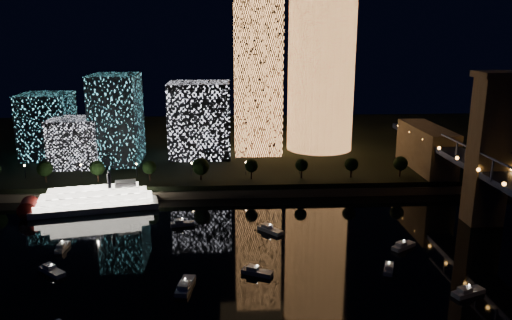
# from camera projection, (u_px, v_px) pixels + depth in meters

# --- Properties ---
(ground) EXTENTS (520.00, 520.00, 0.00)m
(ground) POSITION_uv_depth(u_px,v_px,m) (313.00, 309.00, 114.99)
(ground) COLOR black
(ground) RESTS_ON ground
(far_bank) EXTENTS (420.00, 160.00, 5.00)m
(far_bank) POSITION_uv_depth(u_px,v_px,m) (264.00, 145.00, 268.93)
(far_bank) COLOR black
(far_bank) RESTS_ON ground
(seawall) EXTENTS (420.00, 6.00, 3.00)m
(seawall) POSITION_uv_depth(u_px,v_px,m) (278.00, 192.00, 193.83)
(seawall) COLOR #6B5E4C
(seawall) RESTS_ON ground
(tower_cylindrical) EXTENTS (34.00, 34.00, 86.11)m
(tower_cylindrical) POSITION_uv_depth(u_px,v_px,m) (321.00, 61.00, 238.96)
(tower_cylindrical) COLOR #FF9D51
(tower_cylindrical) RESTS_ON far_bank
(tower_rectangular) EXTENTS (22.01, 22.01, 70.03)m
(tower_rectangular) POSITION_uv_depth(u_px,v_px,m) (258.00, 79.00, 234.11)
(tower_rectangular) COLOR #FF9D51
(tower_rectangular) RESTS_ON far_bank
(midrise_blocks) EXTENTS (94.61, 37.96, 38.97)m
(midrise_blocks) POSITION_uv_depth(u_px,v_px,m) (126.00, 123.00, 225.37)
(midrise_blocks) COLOR silver
(midrise_blocks) RESTS_ON far_bank
(riverboat) EXTENTS (47.91, 18.56, 14.16)m
(riverboat) POSITION_uv_depth(u_px,v_px,m) (89.00, 201.00, 177.11)
(riverboat) COLOR silver
(riverboat) RESTS_ON ground
(motorboats) EXTENTS (113.41, 84.05, 2.78)m
(motorboats) POSITION_uv_depth(u_px,v_px,m) (258.00, 276.00, 128.61)
(motorboats) COLOR silver
(motorboats) RESTS_ON ground
(esplanade_trees) EXTENTS (166.28, 6.82, 8.91)m
(esplanade_trees) POSITION_uv_depth(u_px,v_px,m) (178.00, 167.00, 195.20)
(esplanade_trees) COLOR black
(esplanade_trees) RESTS_ON far_bank
(street_lamps) EXTENTS (132.70, 0.70, 5.65)m
(street_lamps) POSITION_uv_depth(u_px,v_px,m) (192.00, 166.00, 201.63)
(street_lamps) COLOR black
(street_lamps) RESTS_ON far_bank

